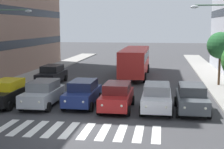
# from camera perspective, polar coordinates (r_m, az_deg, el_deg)

# --- Properties ---
(ground_plane) EXTENTS (180.00, 180.00, 0.00)m
(ground_plane) POSITION_cam_1_polar(r_m,az_deg,el_deg) (17.38, -5.94, -9.66)
(ground_plane) COLOR #38383A
(crosswalk_markings) EXTENTS (8.55, 2.80, 0.01)m
(crosswalk_markings) POSITION_cam_1_polar(r_m,az_deg,el_deg) (17.38, -5.94, -9.64)
(crosswalk_markings) COLOR silver
(crosswalk_markings) RESTS_ON ground_plane
(car_0) EXTENTS (2.02, 4.44, 1.72)m
(car_0) POSITION_cam_1_polar(r_m,az_deg,el_deg) (21.29, 13.69, -4.00)
(car_0) COLOR #474C51
(car_0) RESTS_ON ground_plane
(car_1) EXTENTS (2.02, 4.44, 1.72)m
(car_1) POSITION_cam_1_polar(r_m,az_deg,el_deg) (21.15, 7.79, -3.92)
(car_1) COLOR silver
(car_1) RESTS_ON ground_plane
(car_2) EXTENTS (2.02, 4.44, 1.72)m
(car_2) POSITION_cam_1_polar(r_m,az_deg,el_deg) (21.26, 0.87, -3.77)
(car_2) COLOR maroon
(car_2) RESTS_ON ground_plane
(car_3) EXTENTS (2.02, 4.44, 1.72)m
(car_3) POSITION_cam_1_polar(r_m,az_deg,el_deg) (22.34, -5.12, -3.21)
(car_3) COLOR navy
(car_3) RESTS_ON ground_plane
(car_4) EXTENTS (2.02, 4.44, 1.72)m
(car_4) POSITION_cam_1_polar(r_m,az_deg,el_deg) (22.66, -11.91, -3.19)
(car_4) COLOR #B2B7BC
(car_4) RESTS_ON ground_plane
(car_5) EXTENTS (2.02, 4.44, 1.72)m
(car_5) POSITION_cam_1_polar(r_m,az_deg,el_deg) (23.55, -17.87, -2.98)
(car_5) COLOR black
(car_5) RESTS_ON ground_plane
(car_row2_0) EXTENTS (2.02, 4.44, 1.72)m
(car_row2_0) POSITION_cam_1_polar(r_m,az_deg,el_deg) (31.28, -10.42, 0.04)
(car_row2_0) COLOR black
(car_row2_0) RESTS_ON ground_plane
(bus_behind_traffic) EXTENTS (2.78, 10.50, 3.00)m
(bus_behind_traffic) POSITION_cam_1_polar(r_m,az_deg,el_deg) (34.91, 4.02, 2.64)
(bus_behind_traffic) COLOR red
(bus_behind_traffic) RESTS_ON ground_plane
(street_lamp_right) EXTENTS (3.24, 0.28, 6.60)m
(street_lamp_right) POSITION_cam_1_polar(r_m,az_deg,el_deg) (27.07, -18.67, 5.64)
(street_lamp_right) COLOR #4C6B56
(street_lamp_right) RESTS_ON sidewalk_right
(street_tree_2) EXTENTS (2.37, 2.37, 4.72)m
(street_tree_2) POSITION_cam_1_polar(r_m,az_deg,el_deg) (30.51, 18.34, 4.80)
(street_tree_2) COLOR #513823
(street_tree_2) RESTS_ON sidewalk_left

